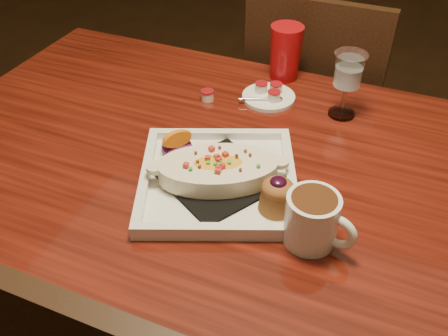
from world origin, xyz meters
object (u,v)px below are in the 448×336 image
at_px(chair_far, 314,114).
at_px(coffee_mug, 313,218).
at_px(saucer, 268,95).
at_px(table, 247,203).
at_px(goblet, 348,74).
at_px(plate, 222,175).
at_px(red_tumbler, 285,53).

xyz_separation_m(chair_far, coffee_mug, (0.17, -0.77, 0.30)).
bearing_deg(saucer, chair_far, 81.36).
bearing_deg(table, chair_far, 90.00).
height_order(chair_far, saucer, chair_far).
distance_m(chair_far, goblet, 0.51).
distance_m(coffee_mug, saucer, 0.48).
distance_m(table, goblet, 0.37).
xyz_separation_m(plate, coffee_mug, (0.20, -0.07, 0.03)).
bearing_deg(saucer, goblet, -0.17).
distance_m(chair_far, red_tumbler, 0.39).
bearing_deg(goblet, red_tumbler, 146.59).
bearing_deg(coffee_mug, goblet, 108.02).
distance_m(table, chair_far, 0.65).
bearing_deg(chair_far, plate, 87.55).
relative_size(goblet, red_tumbler, 1.11).
xyz_separation_m(coffee_mug, saucer, (-0.22, 0.42, -0.04)).
bearing_deg(coffee_mug, saucer, 130.70).
distance_m(coffee_mug, goblet, 0.43).
relative_size(table, red_tumbler, 10.51).
relative_size(chair_far, plate, 2.33).
xyz_separation_m(saucer, red_tumbler, (0.00, 0.12, 0.06)).
height_order(chair_far, red_tumbler, chair_far).
height_order(saucer, red_tumbler, red_tumbler).
bearing_deg(chair_far, coffee_mug, 102.43).
xyz_separation_m(table, saucer, (-0.05, 0.28, 0.11)).
bearing_deg(plate, chair_far, 65.07).
distance_m(table, saucer, 0.30).
bearing_deg(red_tumbler, chair_far, 77.37).
bearing_deg(saucer, red_tumbler, 89.20).
relative_size(coffee_mug, goblet, 0.82).
relative_size(table, coffee_mug, 11.48).
distance_m(plate, red_tumbler, 0.47).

